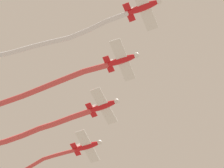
{
  "coord_description": "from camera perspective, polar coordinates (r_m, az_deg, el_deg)",
  "views": [
    {
      "loc": [
        -26.42,
        -7.19,
        1.7
      ],
      "look_at": [
        4.78,
        7.28,
        57.97
      ],
      "focal_mm": 69.73,
      "sensor_mm": 36.0,
      "label": 1
    }
  ],
  "objects": [
    {
      "name": "airplane_right_wing",
      "position": [
        68.31,
        -1.09,
        -2.88
      ],
      "size": [
        7.09,
        5.28,
        1.79
      ],
      "rotation": [
        0.0,
        0.0,
        4.73
      ],
      "color": "red"
    },
    {
      "name": "smoke_trail_right_wing",
      "position": [
        72.37,
        -10.53,
        -6.15
      ],
      "size": [
        2.41,
        21.36,
        1.88
      ],
      "color": "#DB4C4C"
    },
    {
      "name": "airplane_slot",
      "position": [
        73.62,
        -3.24,
        -8.13
      ],
      "size": [
        7.16,
        5.36,
        1.79
      ],
      "rotation": [
        0.0,
        0.0,
        4.78
      ],
      "color": "red"
    },
    {
      "name": "airplane_lead",
      "position": [
        60.19,
        4.2,
        10.05
      ],
      "size": [
        7.13,
        5.32,
        1.79
      ],
      "rotation": [
        0.0,
        0.0,
        4.76
      ],
      "color": "red"
    },
    {
      "name": "airplane_left_wing",
      "position": [
        63.78,
        1.37,
        3.17
      ],
      "size": [
        7.17,
        5.37,
        1.79
      ],
      "rotation": [
        0.0,
        0.0,
        4.79
      ],
      "color": "red"
    },
    {
      "name": "smoke_trail_lead",
      "position": [
        62.06,
        -6.89,
        6.01
      ],
      "size": [
        3.0,
        20.65,
        1.3
      ],
      "color": "white"
    },
    {
      "name": "smoke_trail_left_wing",
      "position": [
        67.87,
        -12.68,
        -1.86
      ],
      "size": [
        2.96,
        30.73,
        2.54
      ],
      "color": "#DB4C4C"
    }
  ]
}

